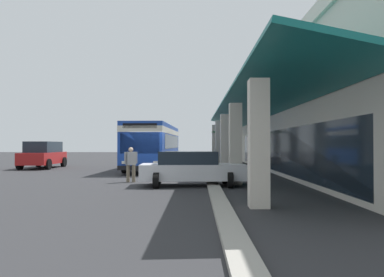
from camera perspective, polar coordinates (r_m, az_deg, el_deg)
The scene contains 8 objects.
ground at distance 20.71m, azimuth 16.05°, elevation -5.80°, with size 120.00×120.00×0.00m, color #2D2D30.
curb_strip at distance 22.16m, azimuth 2.52°, elevation -5.35°, with size 35.88×0.50×0.12m, color #9E998E.
plaza_building at distance 24.44m, azimuth 25.73°, elevation 3.42°, with size 30.20×14.79×7.16m.
transit_bus at distance 25.85m, azimuth -6.00°, elevation -0.74°, with size 11.28×3.06×3.34m.
parked_suv_red at distance 28.86m, azimuth -22.53°, elevation -2.35°, with size 4.87×2.33×1.97m.
parked_sedan_white at distance 15.40m, azimuth -0.12°, elevation -4.73°, with size 2.59×4.49×1.47m.
pedestrian at distance 17.08m, azimuth -9.68°, elevation -3.80°, with size 0.50×0.55×1.64m.
potted_palm at distance 31.71m, azimuth 4.98°, elevation -2.99°, with size 1.59×2.03×2.96m.
Camera 1 is at (19.90, 2.55, 1.78)m, focal length 33.59 mm.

